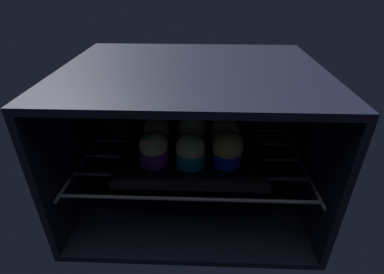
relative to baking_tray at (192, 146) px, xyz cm
name	(u,v)px	position (x,y,z in cm)	size (l,w,h in cm)	color
oven_cavity	(193,131)	(0.00, 4.15, 2.32)	(59.00, 47.00, 37.00)	black
oven_rack	(192,150)	(0.00, -0.10, -1.08)	(54.80, 42.00, 0.80)	#444756
baking_tray	(192,146)	(0.00, 0.00, 0.00)	(34.07, 34.07, 2.20)	black
muffin_row0_col0	(154,149)	(-8.47, -8.60, 4.39)	(6.62, 6.62, 8.36)	#7A238C
muffin_row0_col1	(190,151)	(-0.14, -9.03, 4.22)	(6.68, 6.68, 8.23)	#0C8C84
muffin_row0_col2	(228,149)	(8.43, -8.31, 4.46)	(7.22, 7.22, 8.39)	#1928B7
muffin_row1_col0	(157,132)	(-8.95, 0.10, 3.99)	(6.70, 6.70, 7.76)	#7A238C
muffin_row1_col1	(192,131)	(-0.03, 0.18, 4.38)	(6.86, 6.86, 8.30)	#1928B7
muffin_row1_col2	(225,133)	(8.37, -0.15, 4.10)	(6.80, 6.80, 8.13)	red
muffin_row2_col0	(163,116)	(-8.45, 8.45, 4.29)	(7.04, 7.04, 8.17)	#1928B7
muffin_row2_col1	(194,117)	(0.11, 8.52, 4.19)	(6.62, 6.62, 7.87)	#1928B7
muffin_row2_col2	(223,116)	(8.30, 8.39, 4.64)	(7.13, 7.13, 8.73)	#7A238C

